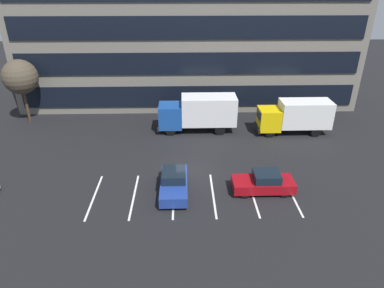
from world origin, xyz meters
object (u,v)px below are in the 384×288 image
object	(u,v)px
bare_tree	(20,77)
box_truck_blue	(199,112)
sedan_navy	(174,183)
box_truck_yellow	(295,115)
sedan_maroon	(264,183)

from	to	relation	value
bare_tree	box_truck_blue	bearing A→B (deg)	-9.42
box_truck_blue	sedan_navy	distance (m)	11.00
box_truck_yellow	sedan_maroon	world-z (taller)	box_truck_yellow
sedan_maroon	bare_tree	distance (m)	26.28
sedan_navy	bare_tree	world-z (taller)	bare_tree
box_truck_blue	sedan_navy	xyz separation A→B (m)	(-2.25, -10.70, -1.23)
box_truck_blue	bare_tree	world-z (taller)	bare_tree
sedan_navy	sedan_maroon	world-z (taller)	sedan_navy
box_truck_blue	sedan_navy	world-z (taller)	box_truck_blue
box_truck_blue	sedan_maroon	distance (m)	11.64
box_truck_blue	sedan_navy	size ratio (longest dim) A/B	1.70
sedan_maroon	bare_tree	xyz separation A→B (m)	(-22.02, 13.77, 4.02)
sedan_navy	sedan_maroon	distance (m)	6.39
box_truck_yellow	sedan_navy	world-z (taller)	box_truck_yellow
box_truck_yellow	sedan_maroon	distance (m)	11.34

